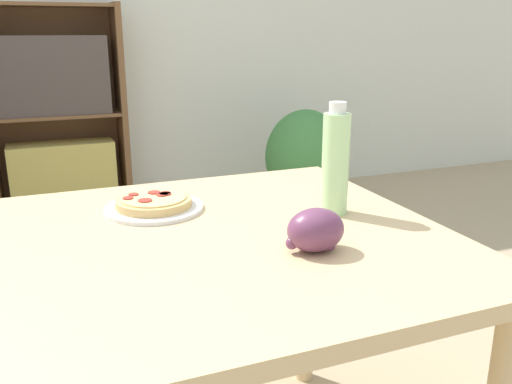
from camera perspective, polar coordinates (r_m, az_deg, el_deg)
The scene contains 7 objects.
wall_back at distance 3.75m, azimuth -20.87°, elevation 17.62°, with size 8.00×0.05×2.60m.
dining_table at distance 1.19m, azimuth -8.65°, elevation -9.38°, with size 1.19×0.94×0.74m.
pizza_on_plate at distance 1.36m, azimuth -10.70°, elevation -1.27°, with size 0.24×0.24×0.04m.
grape_bunch at distance 1.09m, azimuth 6.29°, elevation -4.03°, with size 0.12×0.09×0.09m.
drink_bottle at distance 1.30m, azimuth 8.36°, elevation 3.14°, with size 0.07×0.07×0.27m.
bookshelf at distance 3.61m, azimuth -20.06°, elevation 6.73°, with size 0.81×0.31×1.33m.
potted_plant_floor at distance 3.53m, azimuth 5.14°, elevation 3.49°, with size 0.52×0.45×0.69m.
Camera 1 is at (-0.12, -1.12, 1.17)m, focal length 38.00 mm.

